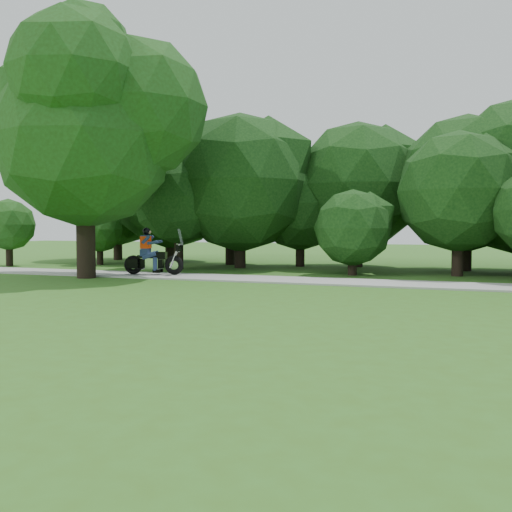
# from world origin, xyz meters

# --- Properties ---
(ground) EXTENTS (100.00, 100.00, 0.00)m
(ground) POSITION_xyz_m (0.00, 0.00, 0.00)
(ground) COLOR #36601B
(ground) RESTS_ON ground
(walkway) EXTENTS (60.00, 2.20, 0.06)m
(walkway) POSITION_xyz_m (0.00, 8.00, 0.03)
(walkway) COLOR gray
(walkway) RESTS_ON ground
(tree_line) EXTENTS (39.56, 10.71, 7.18)m
(tree_line) POSITION_xyz_m (0.02, 14.52, 3.57)
(tree_line) COLOR black
(tree_line) RESTS_ON ground
(big_tree_west) EXTENTS (8.64, 6.56, 9.96)m
(big_tree_west) POSITION_xyz_m (-10.54, 6.85, 5.76)
(big_tree_west) COLOR black
(big_tree_west) RESTS_ON ground
(touring_motorcycle) EXTENTS (2.33, 1.03, 1.79)m
(touring_motorcycle) POSITION_xyz_m (-8.73, 8.00, 0.71)
(touring_motorcycle) COLOR black
(touring_motorcycle) RESTS_ON walkway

